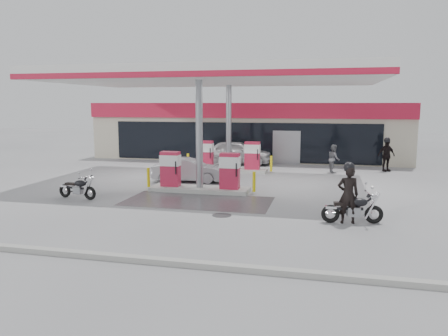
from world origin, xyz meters
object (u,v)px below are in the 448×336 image
(pump_island_far, at_px, (229,159))
(attendant, at_px, (334,159))
(parked_car_right, at_px, (310,153))
(biker_walking, at_px, (386,155))
(biker_main, at_px, (348,195))
(parked_car_left, at_px, (147,149))
(sedan_white, at_px, (237,152))
(hatchback_silver, at_px, (189,170))
(parked_motorcycle, at_px, (78,189))
(main_motorcycle, at_px, (353,210))
(pump_island_near, at_px, (200,176))

(pump_island_far, bearing_deg, attendant, 9.48)
(parked_car_right, height_order, biker_walking, biker_walking)
(biker_main, height_order, parked_car_left, biker_main)
(biker_main, distance_m, sedan_white, 14.74)
(pump_island_far, bearing_deg, hatchback_silver, -107.89)
(biker_walking, bearing_deg, parked_motorcycle, -169.13)
(attendant, relative_size, parked_car_left, 0.43)
(pump_island_far, distance_m, parked_car_left, 9.76)
(hatchback_silver, xyz_separation_m, parked_car_right, (5.73, 9.16, 0.03))
(pump_island_far, height_order, hatchback_silver, pump_island_far)
(biker_main, relative_size, parked_motorcycle, 1.03)
(main_motorcycle, distance_m, sedan_white, 14.79)
(main_motorcycle, xyz_separation_m, sedan_white, (-6.69, 13.19, 0.32))
(hatchback_silver, relative_size, parked_car_right, 0.80)
(parked_motorcycle, height_order, parked_car_right, parked_car_right)
(main_motorcycle, relative_size, parked_car_left, 0.54)
(pump_island_near, distance_m, parked_car_right, 12.22)
(attendant, xyz_separation_m, parked_car_left, (-13.69, 5.00, -0.26))
(biker_walking, bearing_deg, parked_car_right, 116.92)
(pump_island_far, distance_m, attendant, 6.08)
(pump_island_near, bearing_deg, parked_car_left, 122.67)
(parked_motorcycle, xyz_separation_m, sedan_white, (4.34, 11.91, 0.35))
(pump_island_far, distance_m, biker_walking, 9.27)
(biker_main, distance_m, biker_walking, 12.52)
(pump_island_near, xyz_separation_m, parked_car_left, (-7.69, 12.00, -0.16))
(attendant, relative_size, parked_car_right, 0.36)
(pump_island_near, bearing_deg, attendant, 49.44)
(biker_main, height_order, sedan_white, biker_main)
(hatchback_silver, height_order, parked_car_right, parked_car_right)
(pump_island_near, relative_size, parked_car_right, 1.12)
(parked_car_left, relative_size, biker_walking, 2.01)
(sedan_white, bearing_deg, main_motorcycle, -154.08)
(main_motorcycle, xyz_separation_m, hatchback_silver, (-7.73, 6.19, 0.14))
(parked_car_right, bearing_deg, parked_motorcycle, 137.58)
(parked_motorcycle, xyz_separation_m, attendant, (10.51, 9.71, 0.38))
(biker_walking, bearing_deg, sedan_white, 145.76)
(parked_car_left, bearing_deg, parked_motorcycle, -165.49)
(pump_island_near, xyz_separation_m, biker_main, (6.31, -4.02, 0.26))
(parked_motorcycle, bearing_deg, hatchback_silver, 65.18)
(parked_car_right, xyz_separation_m, biker_walking, (4.50, -3.16, 0.31))
(parked_car_right, bearing_deg, attendant, -170.86)
(hatchback_silver, distance_m, parked_car_left, 11.74)
(main_motorcycle, relative_size, sedan_white, 0.45)
(pump_island_near, xyz_separation_m, parked_motorcycle, (-4.52, -2.71, -0.28))
(sedan_white, xyz_separation_m, hatchback_silver, (-1.04, -7.00, -0.18))
(main_motorcycle, xyz_separation_m, parked_car_right, (-2.01, 15.35, 0.17))
(biker_main, xyz_separation_m, attendant, (-0.32, 11.02, -0.15))
(parked_motorcycle, relative_size, sedan_white, 0.41)
(sedan_white, bearing_deg, parked_car_right, -66.24)
(pump_island_far, bearing_deg, parked_motorcycle, -117.43)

